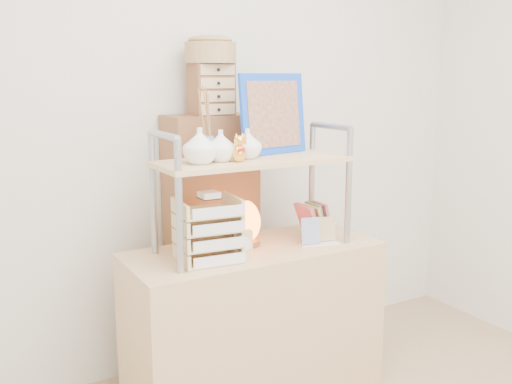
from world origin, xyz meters
TOP-DOWN VIEW (x-y plane):
  - room_shell at (0.00, 0.39)m, footprint 3.42×3.41m
  - desk at (0.00, 1.20)m, footprint 1.20×0.50m
  - cabinet at (-0.04, 1.57)m, footprint 0.46×0.25m
  - hutch at (-0.02, 1.21)m, footprint 0.90×0.34m
  - letter_tray at (-0.26, 1.14)m, footprint 0.27×0.26m
  - salt_lamp at (-0.01, 1.25)m, footprint 0.14×0.13m
  - desk_clock at (-0.12, 1.10)m, footprint 0.09×0.05m
  - postcard_stand at (0.30, 1.10)m, footprint 0.20×0.10m
  - drawer_chest at (-0.04, 1.55)m, footprint 0.20×0.16m
  - woven_basket at (-0.04, 1.55)m, footprint 0.25×0.25m

SIDE VIEW (x-z plane):
  - desk at x=0.00m, z-range 0.00..0.75m
  - cabinet at x=-0.04m, z-range 0.00..1.35m
  - postcard_stand at x=0.30m, z-range 0.72..0.86m
  - desk_clock at x=-0.12m, z-range 0.75..0.87m
  - salt_lamp at x=-0.01m, z-range 0.75..0.97m
  - letter_tray at x=-0.26m, z-range 0.72..1.03m
  - hutch at x=-0.02m, z-range 0.78..1.59m
  - drawer_chest at x=-0.04m, z-range 1.35..1.60m
  - woven_basket at x=-0.04m, z-range 1.60..1.70m
  - room_shell at x=0.00m, z-range 0.39..3.00m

